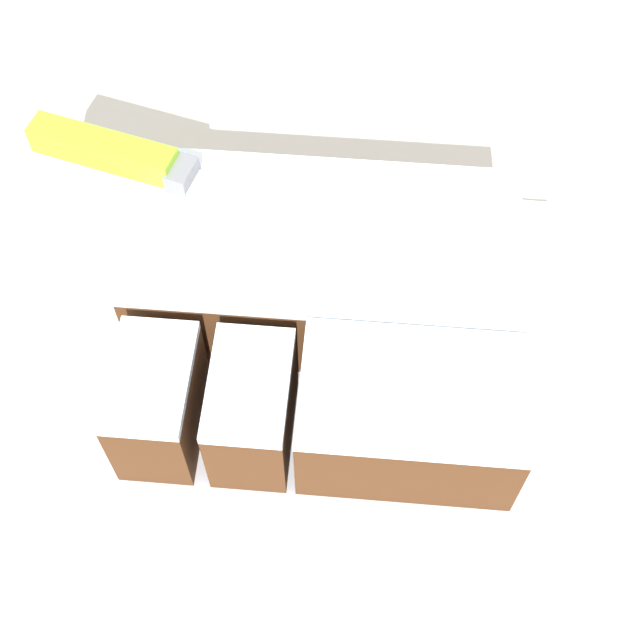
% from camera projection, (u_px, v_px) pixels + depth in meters
% --- Properties ---
extents(ground_plane, '(8.00, 8.00, 0.00)m').
position_uv_depth(ground_plane, '(299.00, 605.00, 1.51)').
color(ground_plane, '#4C4742').
extents(countertop, '(1.40, 1.10, 0.96)m').
position_uv_depth(countertop, '(292.00, 508.00, 1.10)').
color(countertop, beige).
rests_on(countertop, ground_plane).
extents(cake_board, '(0.36, 0.31, 0.01)m').
position_uv_depth(cake_board, '(320.00, 350.00, 0.67)').
color(cake_board, silver).
rests_on(cake_board, countertop).
extents(cake, '(0.27, 0.23, 0.08)m').
position_uv_depth(cake, '(326.00, 316.00, 0.63)').
color(cake, '#472814').
rests_on(cake, cake_board).
extents(knife, '(0.34, 0.11, 0.02)m').
position_uv_depth(knife, '(160.00, 167.00, 0.64)').
color(knife, silver).
rests_on(knife, cake).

